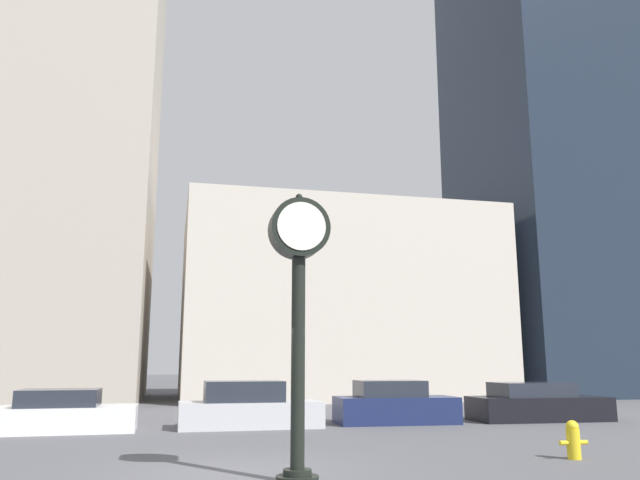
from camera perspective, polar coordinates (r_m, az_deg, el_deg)
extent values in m
plane|color=#515156|center=(11.86, -7.47, -20.40)|extent=(200.00, 200.00, 0.00)
cube|color=#ADA393|center=(39.53, -22.85, 12.96)|extent=(11.11, 12.00, 35.01)
cube|color=beige|center=(36.94, 1.17, -6.02)|extent=(17.31, 12.00, 10.49)
cube|color=#1E2838|center=(44.98, 19.72, 7.16)|extent=(9.43, 12.00, 31.15)
cylinder|color=black|center=(10.85, -2.10, -21.04)|extent=(0.70, 0.70, 0.12)
cylinder|color=black|center=(10.83, -2.09, -20.47)|extent=(0.47, 0.47, 0.10)
cylinder|color=black|center=(10.69, -2.02, -10.93)|extent=(0.23, 0.23, 3.49)
cylinder|color=black|center=(10.94, -1.94, 1.02)|extent=(1.04, 0.47, 1.04)
cylinder|color=white|center=(10.71, -1.69, 1.29)|extent=(0.85, 0.02, 0.85)
cylinder|color=white|center=(11.17, -2.19, 0.76)|extent=(0.85, 0.02, 0.85)
sphere|color=black|center=(11.08, -1.92, 3.95)|extent=(0.12, 0.12, 0.12)
cube|color=silver|center=(19.82, -22.24, -14.92)|extent=(3.92, 1.99, 0.71)
cube|color=#232833|center=(19.81, -22.68, -13.16)|extent=(2.16, 1.73, 0.48)
cube|color=#BCBCC1|center=(19.74, -6.39, -15.58)|extent=(4.28, 1.71, 0.77)
cube|color=#232833|center=(19.67, -6.98, -13.56)|extent=(2.36, 1.51, 0.62)
cube|color=#19234C|center=(21.10, 6.94, -15.18)|extent=(3.96, 1.94, 0.85)
cube|color=#232833|center=(21.01, 6.38, -13.34)|extent=(2.21, 1.64, 0.52)
cube|color=black|center=(23.23, 19.37, -14.34)|extent=(4.65, 2.12, 0.79)
cube|color=#232833|center=(23.09, 18.76, -12.82)|extent=(2.58, 1.80, 0.48)
cylinder|color=yellow|center=(14.33, 22.17, -16.90)|extent=(0.27, 0.27, 0.59)
sphere|color=yellow|center=(14.29, 22.06, -15.54)|extent=(0.26, 0.26, 0.26)
cylinder|color=yellow|center=(14.20, 21.39, -16.89)|extent=(0.18, 0.09, 0.09)
cylinder|color=yellow|center=(14.45, 22.91, -16.67)|extent=(0.18, 0.09, 0.09)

